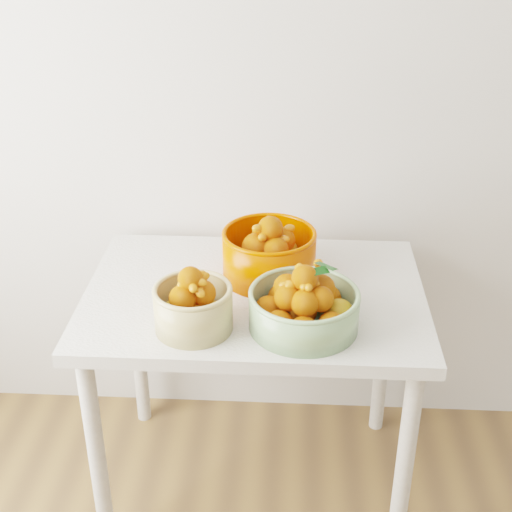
% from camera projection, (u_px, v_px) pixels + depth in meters
% --- Properties ---
extents(table, '(1.00, 0.70, 0.75)m').
position_uv_depth(table, '(255.00, 318.00, 2.15)').
color(table, silver).
rests_on(table, ground).
extents(bowl_cream, '(0.25, 0.25, 0.18)m').
position_uv_depth(bowl_cream, '(193.00, 306.00, 1.90)').
color(bowl_cream, tan).
rests_on(bowl_cream, table).
extents(bowl_green, '(0.37, 0.37, 0.19)m').
position_uv_depth(bowl_green, '(304.00, 306.00, 1.90)').
color(bowl_green, '#8BAF7B').
rests_on(bowl_green, table).
extents(bowl_orange, '(0.36, 0.36, 0.20)m').
position_uv_depth(bowl_orange, '(269.00, 253.00, 2.14)').
color(bowl_orange, '#DD3C00').
rests_on(bowl_orange, table).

